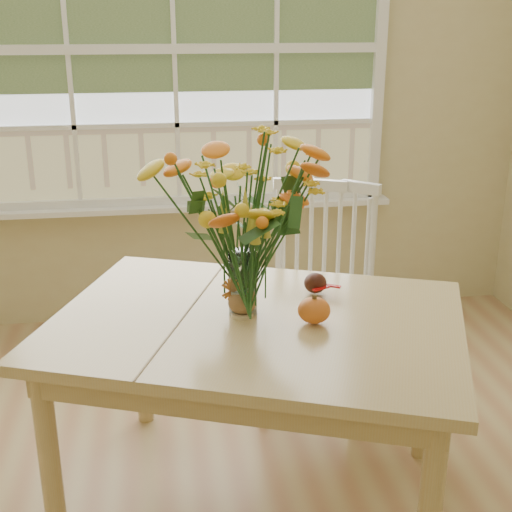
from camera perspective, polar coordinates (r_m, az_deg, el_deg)
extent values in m
cube|color=tan|center=(3.85, -6.74, 13.83)|extent=(4.00, 0.02, 2.70)
cube|color=silver|center=(3.82, -6.85, 16.79)|extent=(2.20, 0.00, 1.60)
cube|color=white|center=(3.90, -6.32, 4.05)|extent=(2.42, 0.12, 0.03)
cube|color=tan|center=(2.36, 0.07, -5.66)|extent=(1.65, 1.42, 0.04)
cube|color=tan|center=(2.39, 0.07, -7.17)|extent=(1.49, 1.26, 0.10)
cylinder|color=tan|center=(2.42, -16.82, -16.07)|extent=(0.07, 0.07, 0.70)
cylinder|color=tan|center=(3.04, -9.48, -7.67)|extent=(0.07, 0.07, 0.70)
cylinder|color=tan|center=(2.85, 14.01, -9.98)|extent=(0.07, 0.07, 0.70)
cube|color=white|center=(3.04, 4.99, -4.71)|extent=(0.61, 0.60, 0.05)
cube|color=white|center=(3.11, 5.75, 1.11)|extent=(0.45, 0.23, 0.53)
cylinder|color=white|center=(3.04, 0.84, -9.94)|extent=(0.04, 0.04, 0.46)
cylinder|color=white|center=(3.33, 2.32, -7.14)|extent=(0.04, 0.04, 0.46)
cylinder|color=white|center=(2.98, 7.72, -10.76)|extent=(0.04, 0.04, 0.46)
cylinder|color=white|center=(3.28, 8.56, -7.82)|extent=(0.04, 0.04, 0.46)
cylinder|color=white|center=(2.35, -1.10, -2.23)|extent=(0.10, 0.10, 0.22)
ellipsoid|color=#CF5F18|center=(2.31, 4.86, -4.63)|extent=(0.11, 0.11, 0.09)
cylinder|color=#CCB78C|center=(2.37, -1.16, -4.89)|extent=(0.08, 0.08, 0.01)
ellipsoid|color=brown|center=(2.35, -1.17, -3.92)|extent=(0.11, 0.10, 0.08)
ellipsoid|color=#38160F|center=(2.55, 4.95, -2.34)|extent=(0.08, 0.08, 0.08)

